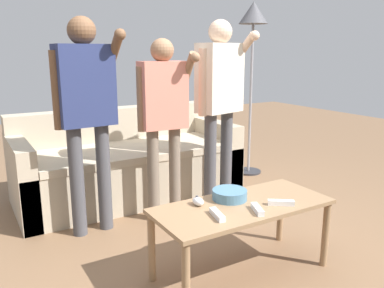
{
  "coord_description": "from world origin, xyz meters",
  "views": [
    {
      "loc": [
        -1.29,
        -1.96,
        1.32
      ],
      "look_at": [
        0.04,
        0.27,
        0.71
      ],
      "focal_mm": 36.91,
      "sensor_mm": 36.0,
      "label": 1
    }
  ],
  "objects": [
    {
      "name": "couch",
      "position": [
        -0.0,
        1.37,
        0.29
      ],
      "size": [
        1.99,
        0.86,
        0.79
      ],
      "color": "#B7A88E",
      "rests_on": "ground"
    },
    {
      "name": "player_center",
      "position": [
        0.05,
        0.73,
        0.89
      ],
      "size": [
        0.42,
        0.35,
        1.42
      ],
      "color": "#756656",
      "rests_on": "ground"
    },
    {
      "name": "player_left",
      "position": [
        -0.52,
        0.77,
        0.98
      ],
      "size": [
        0.47,
        0.33,
        1.55
      ],
      "color": "#47474C",
      "rests_on": "ground"
    },
    {
      "name": "coffee_table",
      "position": [
        0.08,
        -0.25,
        0.39
      ],
      "size": [
        1.07,
        0.47,
        0.44
      ],
      "color": "#997551",
      "rests_on": "ground"
    },
    {
      "name": "snack_bowl",
      "position": [
        0.06,
        -0.14,
        0.47
      ],
      "size": [
        0.21,
        0.21,
        0.06
      ],
      "primitive_type": "cylinder",
      "color": "teal",
      "rests_on": "coffee_table"
    },
    {
      "name": "game_remote_wand_spare",
      "position": [
        0.26,
        -0.37,
        0.46
      ],
      "size": [
        0.14,
        0.12,
        0.03
      ],
      "color": "white",
      "rests_on": "coffee_table"
    },
    {
      "name": "game_remote_nunchuk",
      "position": [
        -0.16,
        -0.13,
        0.47
      ],
      "size": [
        0.06,
        0.09,
        0.05
      ],
      "color": "white",
      "rests_on": "coffee_table"
    },
    {
      "name": "floor_lamp",
      "position": [
        1.41,
        1.35,
        1.54
      ],
      "size": [
        0.3,
        0.3,
        1.81
      ],
      "color": "#2D2D33",
      "rests_on": "ground"
    },
    {
      "name": "game_remote_wand_near",
      "position": [
        -0.16,
        -0.33,
        0.46
      ],
      "size": [
        0.07,
        0.16,
        0.03
      ],
      "color": "white",
      "rests_on": "coffee_table"
    },
    {
      "name": "ground_plane",
      "position": [
        0.0,
        0.0,
        0.0
      ],
      "size": [
        12.0,
        12.0,
        0.0
      ],
      "primitive_type": "plane",
      "color": "brown"
    },
    {
      "name": "player_right",
      "position": [
        0.59,
        0.75,
        0.99
      ],
      "size": [
        0.5,
        0.33,
        1.57
      ],
      "color": "#47474C",
      "rests_on": "ground"
    },
    {
      "name": "game_remote_wand_far",
      "position": [
        0.08,
        -0.38,
        0.46
      ],
      "size": [
        0.09,
        0.15,
        0.03
      ],
      "color": "white",
      "rests_on": "coffee_table"
    }
  ]
}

